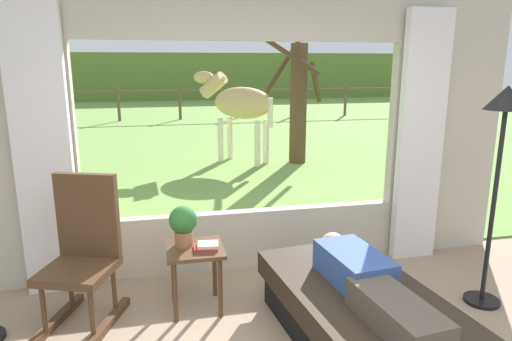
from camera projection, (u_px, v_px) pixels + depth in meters
back_wall_with_window at (245, 138)px, 4.13m from camera, size 5.20×0.12×2.55m
curtain_panel_left at (43, 154)px, 3.66m from camera, size 0.44×0.10×2.40m
curtain_panel_right at (420, 139)px, 4.36m from camera, size 0.44×0.10×2.40m
outdoor_pasture_lawn at (182, 123)px, 14.78m from camera, size 36.00×21.68×0.02m
distant_hill_ridge at (170, 76)px, 23.85m from camera, size 36.00×2.00×2.40m
recliner_sofa at (360, 318)px, 3.10m from camera, size 1.09×1.79×0.42m
reclining_person at (366, 280)px, 2.98m from camera, size 0.41×1.44×0.22m
rocking_chair at (83, 252)px, 3.37m from camera, size 0.66×0.80×1.12m
side_table at (195, 259)px, 3.54m from camera, size 0.44×0.44×0.52m
potted_plant at (183, 223)px, 3.52m from camera, size 0.22×0.22×0.32m
book_stack at (207, 246)px, 3.49m from camera, size 0.20×0.15×0.05m
floor_lamp_right at (503, 131)px, 3.40m from camera, size 0.32×0.32×1.76m
horse at (239, 104)px, 8.64m from camera, size 1.55×1.51×1.73m
pasture_tree at (298, 100)px, 8.58m from camera, size 1.27×1.41×2.49m
pasture_fence_line at (180, 98)px, 15.34m from camera, size 16.10×0.10×1.10m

